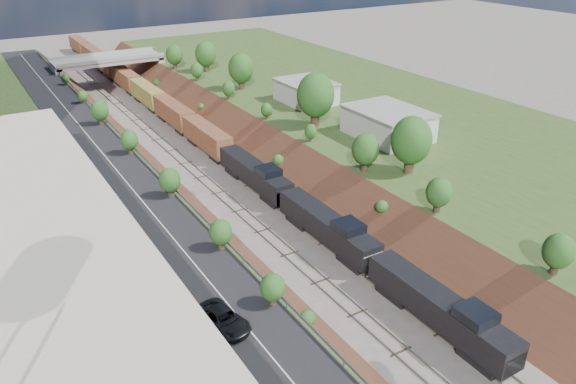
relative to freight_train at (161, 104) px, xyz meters
name	(u,v)px	position (x,y,z in m)	size (l,w,h in m)	color
platform_right	(398,127)	(30.40, -34.76, 0.00)	(44.00, 180.00, 5.00)	#364F20
embankment_left	(154,198)	(-13.60, -34.76, -2.50)	(7.07, 180.00, 7.07)	brown
embankment_right	(290,166)	(8.40, -34.76, -2.50)	(7.07, 180.00, 7.07)	brown
rail_left_track	(210,184)	(-5.20, -34.76, -2.41)	(1.58, 180.00, 0.18)	gray
rail_right_track	(242,177)	(0.00, -34.76, -2.41)	(1.58, 180.00, 0.18)	gray
road	(117,171)	(-18.10, -34.76, 2.55)	(8.00, 180.00, 0.10)	black
guardrail	(148,162)	(-14.00, -34.95, 3.05)	(0.10, 171.00, 0.70)	#99999E
commercial_building	(41,249)	(-30.60, -56.76, 6.00)	(14.30, 62.30, 7.00)	brown
overpass	(108,66)	(-2.60, 27.24, 2.41)	(24.50, 8.30, 7.40)	gray
white_building_near	(388,124)	(20.90, -42.76, 4.50)	(9.00, 12.00, 4.00)	silver
white_building_far	(306,92)	(20.40, -20.76, 4.30)	(8.00, 10.00, 3.60)	silver
tree_right_large	(411,141)	(14.40, -54.76, 6.88)	(5.25, 5.25, 7.61)	#473323
tree_left_crest	(306,313)	(-14.40, -74.76, 4.54)	(2.45, 2.45, 3.55)	#473323
freight_train	(161,104)	(0.00, 0.00, 0.00)	(2.86, 161.33, 4.55)	black
suv	(223,319)	(-19.68, -70.69, 3.34)	(2.48, 5.37, 1.49)	black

